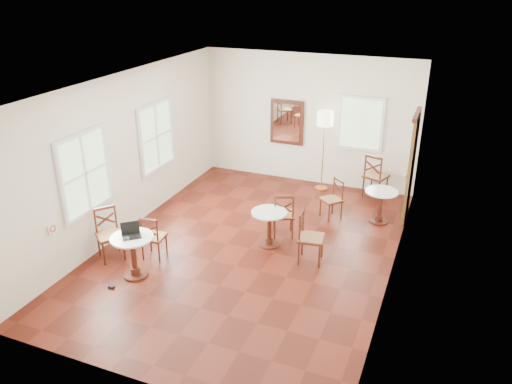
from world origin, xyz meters
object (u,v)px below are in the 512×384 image
(floor_lamp, at_px, (325,124))
(navy_mug, at_px, (126,231))
(laptop, at_px, (131,233))
(power_adapter, at_px, (111,287))
(mouse, at_px, (131,237))
(cafe_table_near, at_px, (133,252))
(cafe_table_mid, at_px, (269,225))
(chair_mid_a, at_px, (283,215))
(water_glass, at_px, (127,240))
(chair_mid_b, at_px, (310,237))
(chair_near_b, at_px, (109,234))
(chair_near_a, at_px, (153,237))
(cafe_table_back, at_px, (380,203))
(chair_back_a, at_px, (376,176))
(chair_back_b, at_px, (332,199))

(floor_lamp, bearing_deg, navy_mug, -113.83)
(floor_lamp, relative_size, laptop, 4.79)
(power_adapter, bearing_deg, floor_lamp, 68.27)
(floor_lamp, distance_m, mouse, 5.15)
(cafe_table_near, height_order, power_adapter, cafe_table_near)
(cafe_table_mid, relative_size, chair_mid_a, 0.77)
(water_glass, bearing_deg, chair_mid_b, 34.95)
(chair_near_b, xyz_separation_m, chair_mid_a, (2.53, 1.89, -0.02))
(chair_near_a, bearing_deg, mouse, 86.51)
(mouse, xyz_separation_m, power_adapter, (-0.17, -0.41, -0.73))
(cafe_table_back, height_order, chair_mid_a, chair_mid_a)
(mouse, height_order, water_glass, water_glass)
(navy_mug, distance_m, power_adapter, 0.92)
(chair_mid_a, bearing_deg, cafe_table_back, -165.12)
(chair_near_a, bearing_deg, cafe_table_back, -147.26)
(cafe_table_back, bearing_deg, floor_lamp, 141.56)
(chair_mid_b, height_order, laptop, laptop)
(cafe_table_near, bearing_deg, water_glass, -73.05)
(cafe_table_back, relative_size, chair_mid_b, 0.73)
(chair_back_a, xyz_separation_m, water_glass, (-3.04, -4.89, 0.29))
(chair_back_b, height_order, floor_lamp, floor_lamp)
(chair_back_a, height_order, mouse, chair_back_a)
(cafe_table_mid, height_order, chair_near_a, chair_near_a)
(chair_near_b, bearing_deg, chair_mid_a, -14.75)
(cafe_table_near, distance_m, water_glass, 0.39)
(cafe_table_back, distance_m, mouse, 4.91)
(chair_near_a, xyz_separation_m, chair_mid_b, (2.55, 0.90, 0.06))
(mouse, xyz_separation_m, water_glass, (0.05, -0.16, 0.04))
(chair_mid_a, distance_m, power_adapter, 3.35)
(cafe_table_back, xyz_separation_m, chair_mid_a, (-1.61, -1.25, 0.02))
(cafe_table_back, bearing_deg, mouse, -133.95)
(cafe_table_near, relative_size, water_glass, 6.68)
(chair_back_a, distance_m, navy_mug, 5.65)
(chair_near_a, bearing_deg, chair_mid_b, -167.55)
(floor_lamp, bearing_deg, chair_mid_a, -92.04)
(cafe_table_near, height_order, chair_mid_a, chair_mid_a)
(cafe_table_mid, xyz_separation_m, laptop, (-1.72, -1.74, 0.36))
(cafe_table_mid, xyz_separation_m, power_adapter, (-1.85, -2.22, -0.40))
(navy_mug, relative_size, power_adapter, 1.15)
(floor_lamp, bearing_deg, chair_near_b, -121.03)
(cafe_table_near, xyz_separation_m, laptop, (-0.03, 0.03, 0.33))
(cafe_table_back, bearing_deg, navy_mug, -136.20)
(chair_back_b, relative_size, floor_lamp, 0.44)
(chair_back_a, bearing_deg, chair_near_a, 71.36)
(chair_back_b, xyz_separation_m, power_adapter, (-2.63, -3.79, -0.39))
(power_adapter, bearing_deg, laptop, 75.30)
(cafe_table_back, relative_size, navy_mug, 6.01)
(laptop, bearing_deg, chair_mid_a, 8.65)
(chair_near_a, bearing_deg, navy_mug, 70.94)
(chair_back_a, height_order, laptop, chair_back_a)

